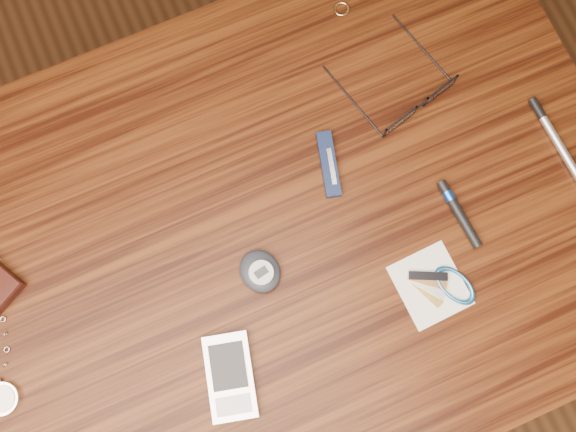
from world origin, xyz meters
name	(u,v)px	position (x,y,z in m)	size (l,w,h in m)	color
ground	(276,288)	(0.00, 0.00, 0.00)	(3.80, 3.80, 0.00)	#472814
desk	(269,249)	(0.00, 0.00, 0.65)	(1.00, 0.70, 0.75)	#381A09
eyeglasses	(416,102)	(0.26, 0.09, 0.76)	(0.16, 0.16, 0.03)	black
gold_ring	(342,9)	(0.23, 0.27, 0.75)	(0.02, 0.02, 0.00)	tan
pocket_watch	(2,393)	(-0.39, -0.05, 0.76)	(0.07, 0.25, 0.01)	#B7B8BB
pda_phone	(230,377)	(-0.11, -0.15, 0.76)	(0.08, 0.12, 0.02)	#AFAFB4
pedometer	(260,271)	(-0.03, -0.04, 0.76)	(0.06, 0.07, 0.02)	black
notepad_keys	(443,285)	(0.19, -0.15, 0.75)	(0.11, 0.10, 0.01)	silver
pocket_knife	(329,164)	(0.12, 0.06, 0.76)	(0.04, 0.09, 0.01)	#0B1538
silver_pen	(554,136)	(0.42, -0.03, 0.76)	(0.02, 0.14, 0.01)	#B6B6BA
black_blue_pen	(458,212)	(0.25, -0.07, 0.76)	(0.02, 0.10, 0.01)	black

